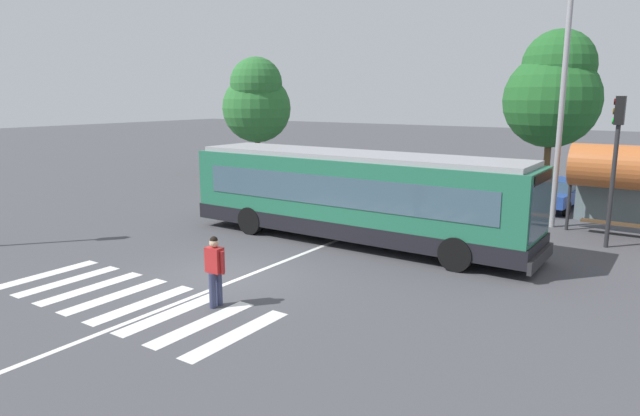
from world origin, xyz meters
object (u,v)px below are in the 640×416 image
Objects in this scene: parked_car_black at (494,187)px; twin_arm_street_lamp at (565,62)px; parked_car_blue at (556,192)px; city_transit_bus at (354,196)px; parked_car_champagne at (444,182)px; traffic_light_far_corner at (616,148)px; parked_car_silver at (389,178)px; pedestrian_crossing_street at (215,267)px; background_tree_right at (554,90)px; background_tree_left at (257,101)px.

twin_arm_street_lamp is (3.35, -3.57, 5.37)m from parked_car_black.
city_transit_bus is at bearing -114.19° from parked_car_blue.
parked_car_champagne and parked_car_black have the same top height.
parked_car_blue is 7.01m from traffic_light_far_corner.
twin_arm_street_lamp is at bearing 50.05° from city_transit_bus.
parked_car_champagne is (2.92, 0.19, 0.00)m from parked_car_silver.
traffic_light_far_corner is at bearing -64.65° from parked_car_blue.
city_transit_bus is at bearing -69.42° from parked_car_silver.
traffic_light_far_corner reaches higher than parked_car_blue.
pedestrian_crossing_street reaches higher than parked_car_blue.
background_tree_right reaches higher than parked_car_silver.
twin_arm_street_lamp is 10.77m from background_tree_right.
traffic_light_far_corner is 0.67× the size of background_tree_left.
background_tree_left reaches higher than city_transit_bus.
parked_car_champagne is at bearing -115.93° from background_tree_right.
parked_car_champagne is at bearing -7.05° from background_tree_left.
parked_car_black is at bearing -97.10° from background_tree_right.
parked_car_champagne is 0.55× the size of background_tree_right.
parked_car_black is (2.47, -0.04, 0.00)m from parked_car_champagne.
parked_car_silver is 1.01× the size of parked_car_champagne.
city_transit_bus is 10.25m from parked_car_silver.
parked_car_silver is at bearing 110.58° from city_transit_bus.
background_tree_left reaches higher than parked_car_silver.
twin_arm_street_lamp reaches higher than traffic_light_far_corner.
background_tree_left is at bearing 172.95° from parked_car_champagne.
city_transit_bus is at bearing -150.85° from traffic_light_far_corner.
traffic_light_far_corner is 4.12m from twin_arm_street_lamp.
parked_car_black is at bearing 134.11° from traffic_light_far_corner.
parked_car_blue is at bearing 76.41° from pedestrian_crossing_street.
parked_car_champagne is at bearing -177.49° from parked_car_blue.
twin_arm_street_lamp is 19.90m from background_tree_left.
parked_car_blue is at bearing -4.40° from background_tree_left.
parked_car_champagne is at bearing 93.55° from pedestrian_crossing_street.
pedestrian_crossing_street is 16.79m from parked_car_black.
pedestrian_crossing_street is 0.23× the size of background_tree_left.
twin_arm_street_lamp reaches higher than parked_car_silver.
parked_car_silver is 2.93m from parked_car_champagne.
parked_car_champagne is (-0.67, 9.75, -0.82)m from city_transit_bus.
city_transit_bus is 7.15× the size of pedestrian_crossing_street.
parked_car_black is at bearing 79.49° from city_transit_bus.
traffic_light_far_corner is at bearing -26.84° from parked_car_silver.
parked_car_black is 2.69m from parked_car_blue.
traffic_light_far_corner is (10.87, -5.50, 2.52)m from parked_car_silver.
background_tree_left is at bearing 173.92° from parked_car_black.
parked_car_champagne is 0.63× the size of background_tree_left.
background_tree_right reaches higher than parked_car_black.
parked_car_champagne is at bearing 148.20° from twin_arm_street_lamp.
parked_car_black is 0.46× the size of twin_arm_street_lamp.
pedestrian_crossing_street is 0.37× the size of parked_car_champagne.
parked_car_black is at bearing 1.61° from parked_car_silver.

